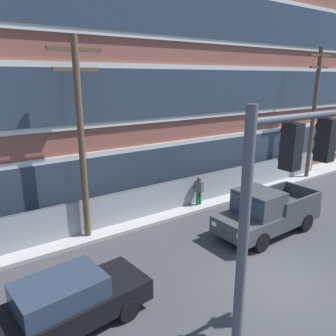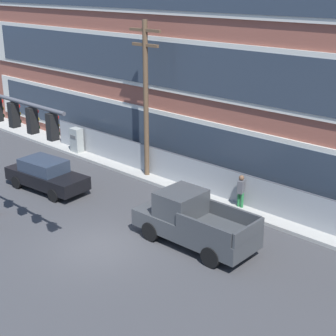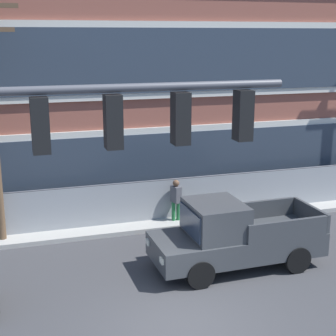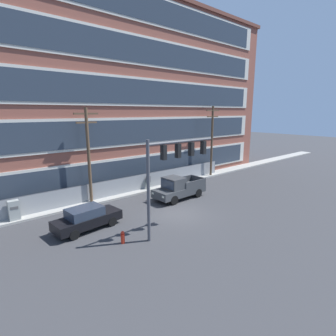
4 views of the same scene
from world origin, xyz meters
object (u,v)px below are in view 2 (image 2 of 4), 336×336
(traffic_signal_mast, at_px, (9,132))
(pickup_truck_dark_grey, at_px, (192,221))
(electrical_cabinet, at_px, (77,141))
(pedestrian_near_cabinet, at_px, (241,190))
(utility_pole_near_corner, at_px, (146,95))
(sedan_black, at_px, (46,175))

(traffic_signal_mast, xyz_separation_m, pickup_truck_dark_grey, (4.91, 4.69, -3.66))
(pickup_truck_dark_grey, bearing_deg, electrical_cabinet, 162.87)
(pickup_truck_dark_grey, height_order, pedestrian_near_cabinet, pickup_truck_dark_grey)
(utility_pole_near_corner, bearing_deg, pedestrian_near_cabinet, -0.26)
(pedestrian_near_cabinet, bearing_deg, utility_pole_near_corner, 179.74)
(electrical_cabinet, distance_m, pedestrian_near_cabinet, 11.95)
(electrical_cabinet, height_order, pedestrian_near_cabinet, pedestrian_near_cabinet)
(traffic_signal_mast, relative_size, pedestrian_near_cabinet, 3.67)
(pickup_truck_dark_grey, xyz_separation_m, pedestrian_near_cabinet, (-0.49, 3.94, 0.00))
(sedan_black, height_order, pedestrian_near_cabinet, pedestrian_near_cabinet)
(pickup_truck_dark_grey, distance_m, sedan_black, 9.00)
(pickup_truck_dark_grey, distance_m, pedestrian_near_cabinet, 3.97)
(pickup_truck_dark_grey, xyz_separation_m, sedan_black, (-8.97, -0.69, -0.17))
(utility_pole_near_corner, bearing_deg, traffic_signal_mast, -79.19)
(utility_pole_near_corner, height_order, pedestrian_near_cabinet, utility_pole_near_corner)
(pickup_truck_dark_grey, bearing_deg, utility_pole_near_corner, 148.87)
(traffic_signal_mast, relative_size, electrical_cabinet, 3.89)
(pedestrian_near_cabinet, bearing_deg, electrical_cabinet, -179.50)
(sedan_black, distance_m, utility_pole_near_corner, 6.38)
(pedestrian_near_cabinet, bearing_deg, traffic_signal_mast, -117.14)
(sedan_black, bearing_deg, pedestrian_near_cabinet, 28.64)
(electrical_cabinet, bearing_deg, pedestrian_near_cabinet, 0.50)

